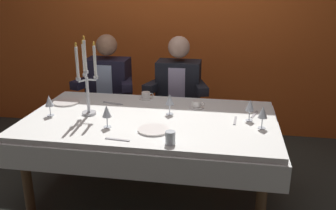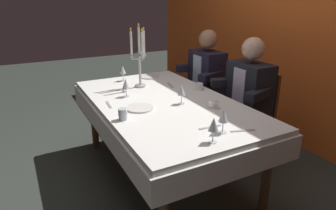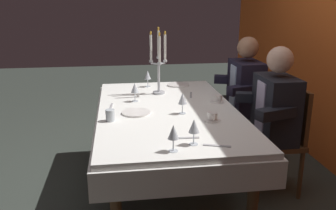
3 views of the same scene
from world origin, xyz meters
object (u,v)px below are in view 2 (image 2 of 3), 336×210
(wine_glass_4, at_px, (123,70))
(dining_table, at_px, (164,113))
(dinner_plate_0, at_px, (149,76))
(water_tumbler_0, at_px, (123,114))
(wine_glass_1, at_px, (126,84))
(wine_glass_2, at_px, (224,116))
(seated_diner_0, at_px, (207,74))
(candelabra, at_px, (140,59))
(dinner_plate_1, at_px, (140,108))
(wine_glass_0, at_px, (214,125))
(coffee_cup_1, at_px, (213,104))
(wine_glass_3, at_px, (182,91))
(coffee_cup_0, at_px, (199,87))
(seated_diner_1, at_px, (250,90))

(wine_glass_4, bearing_deg, dining_table, 6.88)
(dinner_plate_0, xyz_separation_m, water_tumbler_0, (1.01, -0.67, 0.04))
(wine_glass_1, height_order, wine_glass_2, same)
(wine_glass_2, xyz_separation_m, seated_diner_0, (-1.37, 0.83, -0.12))
(dining_table, height_order, wine_glass_4, wine_glass_4)
(wine_glass_2, bearing_deg, candelabra, -176.66)
(dinner_plate_1, xyz_separation_m, wine_glass_2, (0.66, 0.32, 0.11))
(wine_glass_0, distance_m, wine_glass_2, 0.16)
(dining_table, xyz_separation_m, wine_glass_1, (-0.26, -0.25, 0.23))
(dinner_plate_1, xyz_separation_m, coffee_cup_1, (0.25, 0.54, 0.02))
(dinner_plate_0, xyz_separation_m, wine_glass_2, (1.53, -0.16, 0.11))
(dinner_plate_1, height_order, coffee_cup_1, coffee_cup_1)
(wine_glass_3, distance_m, coffee_cup_1, 0.28)
(water_tumbler_0, height_order, coffee_cup_0, water_tumbler_0)
(coffee_cup_1, bearing_deg, wine_glass_2, -28.58)
(water_tumbler_0, bearing_deg, wine_glass_1, 157.19)
(dinner_plate_0, bearing_deg, candelabra, -38.09)
(candelabra, distance_m, coffee_cup_1, 0.90)
(candelabra, xyz_separation_m, wine_glass_0, (1.31, -0.07, -0.16))
(seated_diner_0, bearing_deg, wine_glass_0, -33.64)
(coffee_cup_0, xyz_separation_m, seated_diner_1, (0.23, 0.43, -0.03))
(dinner_plate_1, distance_m, wine_glass_4, 0.87)
(wine_glass_0, height_order, seated_diner_0, seated_diner_0)
(water_tumbler_0, distance_m, coffee_cup_1, 0.75)
(candelabra, bearing_deg, wine_glass_2, 3.34)
(wine_glass_3, bearing_deg, seated_diner_0, 133.99)
(wine_glass_0, bearing_deg, wine_glass_3, 165.55)
(wine_glass_1, bearing_deg, coffee_cup_1, 42.30)
(wine_glass_0, xyz_separation_m, wine_glass_1, (-1.09, -0.17, -0.00))
(candelabra, bearing_deg, wine_glass_0, -2.91)
(wine_glass_2, height_order, seated_diner_1, seated_diner_1)
(dinner_plate_0, xyz_separation_m, seated_diner_0, (0.16, 0.67, -0.01))
(wine_glass_2, height_order, seated_diner_0, seated_diner_0)
(wine_glass_2, distance_m, wine_glass_4, 1.52)
(wine_glass_2, bearing_deg, seated_diner_0, 148.86)
(wine_glass_1, bearing_deg, wine_glass_2, 16.91)
(dinner_plate_0, distance_m, wine_glass_2, 1.54)
(dining_table, height_order, wine_glass_3, wine_glass_3)
(seated_diner_1, bearing_deg, water_tumbler_0, -84.12)
(wine_glass_4, bearing_deg, seated_diner_1, 48.55)
(dinner_plate_1, bearing_deg, wine_glass_1, 178.26)
(wine_glass_3, bearing_deg, coffee_cup_0, 127.36)
(seated_diner_1, bearing_deg, wine_glass_4, -131.45)
(coffee_cup_0, bearing_deg, coffee_cup_1, -19.95)
(water_tumbler_0, relative_size, coffee_cup_1, 0.65)
(candelabra, height_order, wine_glass_4, candelabra)
(dinner_plate_1, bearing_deg, wine_glass_4, 169.07)
(candelabra, xyz_separation_m, seated_diner_0, (-0.14, 0.90, -0.28))
(wine_glass_1, bearing_deg, wine_glass_3, 41.18)
(water_tumbler_0, bearing_deg, seated_diner_0, 122.62)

